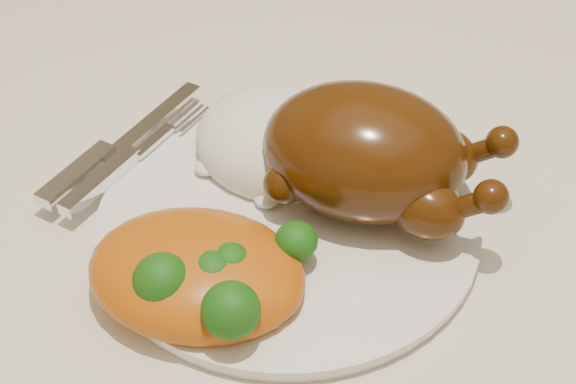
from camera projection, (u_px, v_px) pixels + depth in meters
The scene contains 7 objects.
dining_table at pixel (453, 227), 0.68m from camera, with size 1.60×0.90×0.76m.
tablecloth at pixel (466, 161), 0.63m from camera, with size 1.73×1.03×0.18m.
dinner_plate at pixel (288, 220), 0.53m from camera, with size 0.25×0.25×0.01m, color white.
roast_chicken at pixel (370, 153), 0.51m from camera, with size 0.18×0.13×0.08m.
rice_mound at pixel (278, 142), 0.57m from camera, with size 0.13×0.12×0.06m.
mac_and_cheese at pixel (207, 276), 0.47m from camera, with size 0.16×0.14×0.06m.
cutlery at pixel (112, 159), 0.56m from camera, with size 0.04×0.16×0.01m.
Camera 1 is at (0.16, -0.48, 1.14)m, focal length 50.00 mm.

